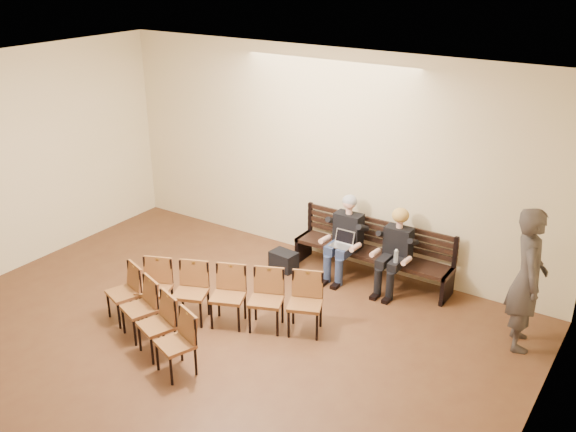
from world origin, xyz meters
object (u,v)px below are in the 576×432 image
object	(u,v)px
laptop	(340,248)
passerby	(529,269)
seated_man	(345,237)
chair_row_back	(148,317)
water_bottle	(395,263)
bag	(284,261)
seated_woman	(395,254)
bench	(371,265)
chair_row_front	(228,297)

from	to	relation	value
laptop	passerby	size ratio (longest dim) A/B	0.14
seated_man	passerby	world-z (taller)	passerby
passerby	chair_row_back	xyz separation A→B (m)	(-4.10, -2.68, -0.71)
water_bottle	bag	bearing A→B (deg)	-175.07
laptop	water_bottle	world-z (taller)	laptop
seated_woman	laptop	distance (m)	0.85
bench	passerby	xyz separation A→B (m)	(2.47, -0.60, 0.89)
bench	seated_man	xyz separation A→B (m)	(-0.42, -0.12, 0.43)
water_bottle	passerby	bearing A→B (deg)	-7.46
seated_woman	passerby	size ratio (longest dim) A/B	0.53
chair_row_front	chair_row_back	bearing A→B (deg)	-142.91
seated_woman	laptop	bearing A→B (deg)	-165.48
seated_woman	bag	xyz separation A→B (m)	(-1.77, -0.39, -0.44)
seated_man	chair_row_back	bearing A→B (deg)	-111.09
seated_man	water_bottle	size ratio (longest dim) A/B	6.08
chair_row_back	bag	bearing A→B (deg)	103.87
bench	chair_row_front	bearing A→B (deg)	-114.58
bench	seated_man	distance (m)	0.61
passerby	water_bottle	bearing A→B (deg)	61.91
passerby	chair_row_front	world-z (taller)	passerby
passerby	chair_row_back	distance (m)	4.95
bag	passerby	bearing A→B (deg)	-1.33
laptop	chair_row_front	bearing A→B (deg)	-96.86
seated_woman	bag	distance (m)	1.86
seated_man	seated_woman	size ratio (longest dim) A/B	1.09
water_bottle	chair_row_front	size ratio (longest dim) A/B	0.08
seated_woman	bench	bearing A→B (deg)	164.81
seated_man	bag	world-z (taller)	seated_man
passerby	chair_row_back	bearing A→B (deg)	102.50
chair_row_back	water_bottle	bearing A→B (deg)	73.44
chair_row_front	chair_row_back	distance (m)	1.13
seated_woman	water_bottle	xyz separation A→B (m)	(0.11, -0.23, -0.04)
chair_row_front	chair_row_back	size ratio (longest dim) A/B	1.31
bag	chair_row_front	world-z (taller)	chair_row_front
seated_man	chair_row_back	distance (m)	3.39
seated_man	passerby	distance (m)	2.96
seated_woman	bag	world-z (taller)	seated_woman
bag	seated_man	bearing A→B (deg)	23.31
seated_man	passerby	bearing A→B (deg)	-9.45
seated_woman	chair_row_front	world-z (taller)	seated_woman
bench	chair_row_front	world-z (taller)	chair_row_front
water_bottle	bench	bearing A→B (deg)	147.86
bench	bag	xyz separation A→B (m)	(-1.32, -0.51, -0.07)
seated_woman	chair_row_front	size ratio (longest dim) A/B	0.46
seated_woman	chair_row_front	xyz separation A→B (m)	(-1.50, -2.19, -0.17)
water_bottle	bag	distance (m)	1.93
seated_woman	passerby	world-z (taller)	passerby
seated_woman	seated_man	bearing A→B (deg)	180.00
seated_woman	chair_row_back	size ratio (longest dim) A/B	0.60
seated_man	laptop	bearing A→B (deg)	-80.79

